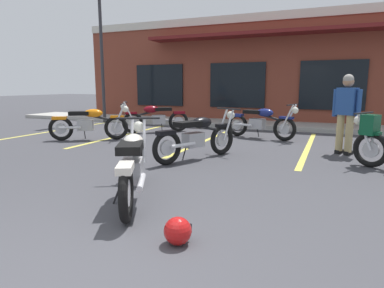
{
  "coord_description": "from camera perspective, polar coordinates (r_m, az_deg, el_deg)",
  "views": [
    {
      "loc": [
        1.78,
        -1.49,
        1.45
      ],
      "look_at": [
        -0.21,
        3.21,
        0.55
      ],
      "focal_mm": 31.24,
      "sensor_mm": 36.0,
      "label": 1
    }
  ],
  "objects": [
    {
      "name": "ground_plane",
      "position": [
        5.37,
        2.69,
        -5.66
      ],
      "size": [
        80.0,
        80.0,
        0.0
      ],
      "primitive_type": "plane",
      "color": "#3D3D42"
    },
    {
      "name": "motorcycle_green_cafe_racer",
      "position": [
        10.43,
        -6.31,
        4.51
      ],
      "size": [
        1.77,
        1.52,
        0.98
      ],
      "color": "black",
      "rests_on": "ground_plane"
    },
    {
      "name": "sidewalk_kerb",
      "position": [
        12.02,
        14.27,
        3.1
      ],
      "size": [
        22.0,
        1.8,
        0.14
      ],
      "primitive_type": "cube",
      "color": "#A8A59E",
      "rests_on": "ground_plane"
    },
    {
      "name": "motorcycle_red_sportbike",
      "position": [
        6.56,
        0.92,
        1.35
      ],
      "size": [
        1.2,
        1.95,
        0.98
      ],
      "color": "black",
      "rests_on": "ground_plane"
    },
    {
      "name": "motorcycle_silver_naked",
      "position": [
        9.31,
        -17.12,
        3.47
      ],
      "size": [
        1.9,
        1.29,
        0.98
      ],
      "color": "black",
      "rests_on": "ground_plane"
    },
    {
      "name": "painted_stall_lines",
      "position": [
        8.53,
        10.53,
        0.06
      ],
      "size": [
        13.01,
        4.8,
        0.01
      ],
      "color": "#DBCC4C",
      "rests_on": "ground_plane"
    },
    {
      "name": "parking_lot_lamp_post",
      "position": [
        13.54,
        -15.56,
        16.88
      ],
      "size": [
        0.24,
        0.76,
        4.86
      ],
      "color": "#2D2D33",
      "rests_on": "ground_plane"
    },
    {
      "name": "motorcycle_blue_standard",
      "position": [
        9.37,
        11.66,
        3.74
      ],
      "size": [
        2.06,
        0.92,
        0.98
      ],
      "color": "black",
      "rests_on": "ground_plane"
    },
    {
      "name": "motorcycle_foreground_classic",
      "position": [
        4.32,
        -10.03,
        -3.36
      ],
      "size": [
        1.23,
        1.94,
        0.98
      ],
      "color": "black",
      "rests_on": "ground_plane"
    },
    {
      "name": "brick_storefront_building",
      "position": [
        15.45,
        16.65,
        11.73
      ],
      "size": [
        16.87,
        6.24,
        4.05
      ],
      "color": "brown",
      "rests_on": "ground_plane"
    },
    {
      "name": "person_in_black_shirt",
      "position": [
        7.7,
        24.85,
        5.37
      ],
      "size": [
        0.57,
        0.4,
        1.68
      ],
      "color": "black",
      "rests_on": "ground_plane"
    },
    {
      "name": "helmet_on_pavement",
      "position": [
        3.17,
        -2.43,
        -14.6
      ],
      "size": [
        0.26,
        0.26,
        0.26
      ],
      "color": "#B71414",
      "rests_on": "ground_plane"
    }
  ]
}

